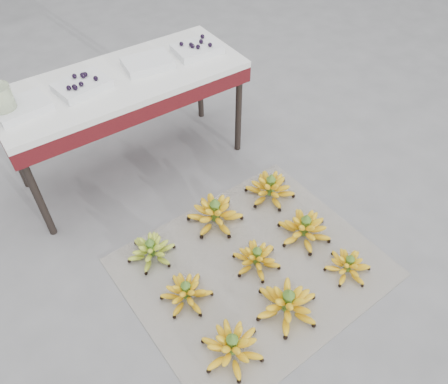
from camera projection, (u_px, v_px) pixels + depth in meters
ground at (242, 270)px, 2.28m from camera, size 60.00×60.00×0.00m
newspaper_mat at (253, 267)px, 2.29m from camera, size 1.29×1.10×0.01m
bunch_front_left at (232, 347)px, 1.92m from camera, size 0.31×0.31×0.17m
bunch_front_center at (287, 303)px, 2.06m from camera, size 0.40×0.40×0.19m
bunch_front_right at (348, 266)px, 2.23m from camera, size 0.26×0.26×0.14m
bunch_mid_left at (186, 292)px, 2.12m from camera, size 0.31×0.31×0.15m
bunch_mid_center at (257, 258)px, 2.26m from camera, size 0.26×0.26×0.15m
bunch_mid_right at (304, 229)px, 2.38m from camera, size 0.31×0.31×0.18m
bunch_back_left at (151, 250)px, 2.29m from camera, size 0.30×0.30×0.15m
bunch_back_center at (215, 213)px, 2.45m from camera, size 0.36×0.36×0.19m
bunch_back_right at (270, 188)px, 2.60m from camera, size 0.33×0.33×0.18m
vendor_table at (122, 89)px, 2.41m from camera, size 1.36×0.55×0.65m
tray_far_left at (22, 107)px, 2.13m from camera, size 0.27×0.21×0.04m
tray_left at (82, 85)px, 2.26m from camera, size 0.29×0.23×0.07m
tray_right at (148, 63)px, 2.42m from camera, size 0.29×0.22×0.04m
tray_far_right at (197, 49)px, 2.53m from camera, size 0.28×0.21×0.07m
glass_jar at (1, 101)px, 2.06m from camera, size 0.15×0.15×0.16m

